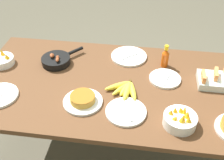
{
  "coord_description": "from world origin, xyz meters",
  "views": [
    {
      "loc": [
        0.21,
        -1.42,
        1.91
      ],
      "look_at": [
        0.0,
        0.0,
        0.76
      ],
      "focal_mm": 45.0,
      "sensor_mm": 36.0,
      "label": 1
    }
  ],
  "objects_px": {
    "melon_tray": "(220,80)",
    "skillet": "(57,60)",
    "empty_plate_far_right": "(165,79)",
    "fruit_bowl_citrus": "(2,60)",
    "banana_bunch": "(126,89)",
    "hot_sauce_bottle": "(165,57)",
    "empty_plate_mid_edge": "(129,56)",
    "frittata_plate_center": "(83,100)",
    "fruit_bowl_mango": "(180,120)",
    "empty_plate_near_front": "(126,112)"
  },
  "relations": [
    {
      "from": "banana_bunch",
      "to": "fruit_bowl_mango",
      "type": "relative_size",
      "value": 1.21
    },
    {
      "from": "empty_plate_near_front",
      "to": "empty_plate_far_right",
      "type": "height_order",
      "value": "same"
    },
    {
      "from": "empty_plate_far_right",
      "to": "empty_plate_mid_edge",
      "type": "relative_size",
      "value": 0.8
    },
    {
      "from": "frittata_plate_center",
      "to": "empty_plate_far_right",
      "type": "height_order",
      "value": "frittata_plate_center"
    },
    {
      "from": "empty_plate_mid_edge",
      "to": "hot_sauce_bottle",
      "type": "xyz_separation_m",
      "value": [
        0.26,
        -0.07,
        0.07
      ]
    },
    {
      "from": "skillet",
      "to": "fruit_bowl_citrus",
      "type": "distance_m",
      "value": 0.39
    },
    {
      "from": "skillet",
      "to": "empty_plate_mid_edge",
      "type": "height_order",
      "value": "skillet"
    },
    {
      "from": "melon_tray",
      "to": "empty_plate_far_right",
      "type": "height_order",
      "value": "melon_tray"
    },
    {
      "from": "banana_bunch",
      "to": "fruit_bowl_citrus",
      "type": "relative_size",
      "value": 1.35
    },
    {
      "from": "banana_bunch",
      "to": "fruit_bowl_mango",
      "type": "height_order",
      "value": "fruit_bowl_mango"
    },
    {
      "from": "melon_tray",
      "to": "skillet",
      "type": "xyz_separation_m",
      "value": [
        -1.13,
        0.08,
        -0.0
      ]
    },
    {
      "from": "banana_bunch",
      "to": "frittata_plate_center",
      "type": "relative_size",
      "value": 0.94
    },
    {
      "from": "banana_bunch",
      "to": "hot_sauce_bottle",
      "type": "height_order",
      "value": "hot_sauce_bottle"
    },
    {
      "from": "melon_tray",
      "to": "skillet",
      "type": "relative_size",
      "value": 0.95
    },
    {
      "from": "empty_plate_far_right",
      "to": "fruit_bowl_citrus",
      "type": "xyz_separation_m",
      "value": [
        -1.16,
        0.02,
        0.02
      ]
    },
    {
      "from": "frittata_plate_center",
      "to": "hot_sauce_bottle",
      "type": "relative_size",
      "value": 1.42
    },
    {
      "from": "hot_sauce_bottle",
      "to": "empty_plate_far_right",
      "type": "bearing_deg",
      "value": -88.06
    },
    {
      "from": "frittata_plate_center",
      "to": "empty_plate_far_right",
      "type": "distance_m",
      "value": 0.58
    },
    {
      "from": "skillet",
      "to": "empty_plate_near_front",
      "type": "xyz_separation_m",
      "value": [
        0.55,
        -0.43,
        -0.02
      ]
    },
    {
      "from": "melon_tray",
      "to": "empty_plate_mid_edge",
      "type": "xyz_separation_m",
      "value": [
        -0.62,
        0.23,
        -0.02
      ]
    },
    {
      "from": "frittata_plate_center",
      "to": "hot_sauce_bottle",
      "type": "bearing_deg",
      "value": 43.2
    },
    {
      "from": "melon_tray",
      "to": "fruit_bowl_mango",
      "type": "distance_m",
      "value": 0.48
    },
    {
      "from": "melon_tray",
      "to": "skillet",
      "type": "bearing_deg",
      "value": 175.97
    },
    {
      "from": "skillet",
      "to": "frittata_plate_center",
      "type": "distance_m",
      "value": 0.47
    },
    {
      "from": "empty_plate_far_right",
      "to": "frittata_plate_center",
      "type": "bearing_deg",
      "value": -148.83
    },
    {
      "from": "banana_bunch",
      "to": "fruit_bowl_mango",
      "type": "distance_m",
      "value": 0.41
    },
    {
      "from": "banana_bunch",
      "to": "frittata_plate_center",
      "type": "bearing_deg",
      "value": -149.29
    },
    {
      "from": "banana_bunch",
      "to": "hot_sauce_bottle",
      "type": "relative_size",
      "value": 1.34
    },
    {
      "from": "skillet",
      "to": "empty_plate_near_front",
      "type": "relative_size",
      "value": 1.2
    },
    {
      "from": "empty_plate_near_front",
      "to": "melon_tray",
      "type": "bearing_deg",
      "value": 31.19
    },
    {
      "from": "empty_plate_near_front",
      "to": "fruit_bowl_mango",
      "type": "bearing_deg",
      "value": -9.14
    },
    {
      "from": "empty_plate_near_front",
      "to": "banana_bunch",
      "type": "bearing_deg",
      "value": 96.81
    },
    {
      "from": "banana_bunch",
      "to": "fruit_bowl_citrus",
      "type": "xyz_separation_m",
      "value": [
        -0.91,
        0.17,
        0.01
      ]
    },
    {
      "from": "skillet",
      "to": "empty_plate_far_right",
      "type": "relative_size",
      "value": 1.37
    },
    {
      "from": "skillet",
      "to": "hot_sauce_bottle",
      "type": "distance_m",
      "value": 0.78
    },
    {
      "from": "fruit_bowl_mango",
      "to": "fruit_bowl_citrus",
      "type": "height_order",
      "value": "fruit_bowl_mango"
    },
    {
      "from": "empty_plate_mid_edge",
      "to": "frittata_plate_center",
      "type": "bearing_deg",
      "value": -113.36
    },
    {
      "from": "fruit_bowl_mango",
      "to": "melon_tray",
      "type": "bearing_deg",
      "value": 55.61
    },
    {
      "from": "melon_tray",
      "to": "fruit_bowl_mango",
      "type": "xyz_separation_m",
      "value": [
        -0.27,
        -0.4,
        0.01
      ]
    },
    {
      "from": "empty_plate_mid_edge",
      "to": "empty_plate_far_right",
      "type": "bearing_deg",
      "value": -41.18
    },
    {
      "from": "empty_plate_near_front",
      "to": "hot_sauce_bottle",
      "type": "relative_size",
      "value": 1.42
    },
    {
      "from": "frittata_plate_center",
      "to": "fruit_bowl_mango",
      "type": "height_order",
      "value": "fruit_bowl_mango"
    },
    {
      "from": "banana_bunch",
      "to": "empty_plate_far_right",
      "type": "relative_size",
      "value": 1.07
    },
    {
      "from": "empty_plate_far_right",
      "to": "empty_plate_mid_edge",
      "type": "xyz_separation_m",
      "value": [
        -0.27,
        0.23,
        -0.0
      ]
    },
    {
      "from": "melon_tray",
      "to": "fruit_bowl_citrus",
      "type": "height_order",
      "value": "same"
    },
    {
      "from": "empty_plate_mid_edge",
      "to": "skillet",
      "type": "bearing_deg",
      "value": -163.31
    },
    {
      "from": "hot_sauce_bottle",
      "to": "empty_plate_mid_edge",
      "type": "bearing_deg",
      "value": 164.56
    },
    {
      "from": "empty_plate_mid_edge",
      "to": "fruit_bowl_mango",
      "type": "bearing_deg",
      "value": -61.44
    },
    {
      "from": "skillet",
      "to": "banana_bunch",
      "type": "bearing_deg",
      "value": -73.34
    },
    {
      "from": "empty_plate_near_front",
      "to": "fruit_bowl_citrus",
      "type": "distance_m",
      "value": 1.01
    }
  ]
}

